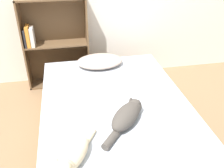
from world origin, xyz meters
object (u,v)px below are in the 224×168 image
at_px(bed, 115,118).
at_px(pillow, 100,61).
at_px(cat_light, 71,159).
at_px(cat_dark, 127,115).
at_px(bookshelf, 54,42).

bearing_deg(bed, pillow, 92.18).
height_order(pillow, cat_light, cat_light).
relative_size(bed, pillow, 3.63).
relative_size(cat_dark, bookshelf, 0.44).
height_order(bed, cat_dark, cat_dark).
height_order(cat_dark, bookshelf, bookshelf).
distance_m(pillow, cat_dark, 1.07).
distance_m(bed, pillow, 0.80).
bearing_deg(cat_light, cat_dark, 160.22).
xyz_separation_m(cat_light, cat_dark, (0.47, 0.38, 0.00)).
xyz_separation_m(pillow, cat_dark, (0.06, -1.07, 0.01)).
xyz_separation_m(cat_dark, bookshelf, (-0.58, 1.51, 0.10)).
bearing_deg(cat_light, bed, 179.25).
bearing_deg(pillow, bed, -87.82).
relative_size(bed, cat_dark, 3.95).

